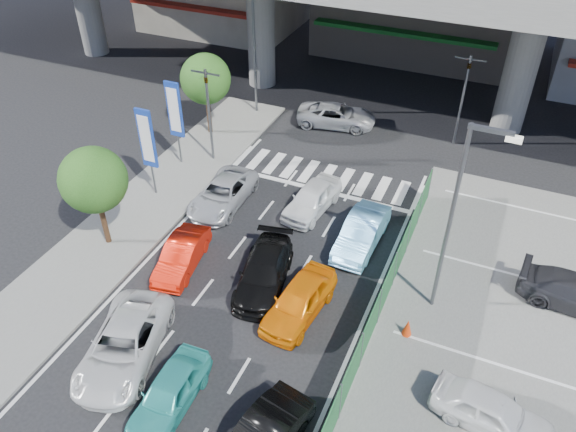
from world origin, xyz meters
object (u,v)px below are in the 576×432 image
at_px(street_lamp_right, 458,209).
at_px(parked_sedan_white, 492,412).
at_px(wagon_silver_front_left, 223,194).
at_px(taxi_orange_left, 182,255).
at_px(sedan_black_mid, 264,272).
at_px(kei_truck_front_right, 362,233).
at_px(traffic_light_right, 467,79).
at_px(crossing_wagon_silver, 336,115).
at_px(tree_far, 206,79).
at_px(sedan_white_mid_left, 124,345).
at_px(traffic_cone, 407,327).
at_px(signboard_far, 175,112).
at_px(signboard_near, 147,141).
at_px(traffic_light_left, 207,93).
at_px(taxi_orange_right, 299,301).
at_px(taxi_teal_mid, 169,393).
at_px(sedan_white_front_mid, 312,199).
at_px(street_lamp_left, 257,37).
at_px(tree_near, 93,180).

distance_m(street_lamp_right, parked_sedan_white, 6.61).
relative_size(street_lamp_right, wagon_silver_front_left, 1.78).
bearing_deg(taxi_orange_left, parked_sedan_white, -20.57).
bearing_deg(sedan_black_mid, kei_truck_front_right, 42.37).
distance_m(traffic_light_right, crossing_wagon_silver, 7.66).
relative_size(tree_far, sedan_black_mid, 1.07).
height_order(sedan_white_mid_left, taxi_orange_left, sedan_white_mid_left).
bearing_deg(sedan_black_mid, traffic_cone, -14.70).
bearing_deg(signboard_far, kei_truck_front_right, -13.57).
xyz_separation_m(signboard_near, parked_sedan_white, (16.96, -6.52, -2.36)).
xyz_separation_m(taxi_orange_left, kei_truck_front_right, (6.49, 4.34, 0.08)).
relative_size(traffic_light_left, sedan_white_mid_left, 1.05).
xyz_separation_m(traffic_light_right, crossing_wagon_silver, (-6.88, -0.63, -3.29)).
relative_size(signboard_far, kei_truck_front_right, 1.12).
relative_size(traffic_light_right, street_lamp_right, 0.65).
bearing_deg(taxi_orange_left, taxi_orange_right, -14.65).
height_order(tree_far, wagon_silver_front_left, tree_far).
bearing_deg(taxi_teal_mid, sedan_white_mid_left, 156.44).
distance_m(tree_far, taxi_orange_left, 11.80).
bearing_deg(sedan_white_front_mid, taxi_teal_mid, -84.28).
bearing_deg(sedan_white_front_mid, street_lamp_left, 136.93).
bearing_deg(taxi_orange_right, signboard_near, 161.05).
bearing_deg(sedan_white_front_mid, parked_sedan_white, -34.70).
height_order(tree_near, sedan_black_mid, tree_near).
relative_size(sedan_white_mid_left, crossing_wagon_silver, 1.07).
bearing_deg(taxi_teal_mid, sedan_white_front_mid, 86.50).
distance_m(traffic_light_left, traffic_light_right, 13.63).
distance_m(traffic_light_left, taxi_teal_mid, 15.60).
bearing_deg(wagon_silver_front_left, taxi_orange_right, -41.31).
bearing_deg(traffic_cone, traffic_light_left, 148.00).
xyz_separation_m(crossing_wagon_silver, parked_sedan_white, (11.14, -16.90, 0.06)).
xyz_separation_m(tree_near, sedan_white_front_mid, (7.39, 5.90, -2.72)).
distance_m(signboard_near, taxi_orange_left, 6.18).
bearing_deg(sedan_white_front_mid, wagon_silver_front_left, -155.54).
height_order(traffic_light_left, traffic_light_right, same).
height_order(traffic_light_right, tree_far, traffic_light_right).
xyz_separation_m(traffic_light_left, parked_sedan_white, (15.96, -10.52, -3.23)).
bearing_deg(street_lamp_left, traffic_cone, -47.41).
height_order(street_lamp_right, wagon_silver_front_left, street_lamp_right).
relative_size(sedan_white_front_mid, kei_truck_front_right, 0.94).
height_order(sedan_white_front_mid, kei_truck_front_right, kei_truck_front_right).
relative_size(signboard_far, taxi_orange_right, 1.16).
bearing_deg(sedan_black_mid, wagon_silver_front_left, 123.47).
bearing_deg(sedan_white_mid_left, traffic_light_right, 53.86).
xyz_separation_m(traffic_light_left, crossing_wagon_silver, (4.82, 6.37, -3.29)).
bearing_deg(kei_truck_front_right, traffic_light_left, 160.79).
bearing_deg(taxi_orange_right, tree_near, -176.87).
distance_m(signboard_near, signboard_far, 3.03).
distance_m(signboard_near, wagon_silver_front_left, 4.29).
bearing_deg(taxi_orange_left, crossing_wagon_silver, 73.51).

